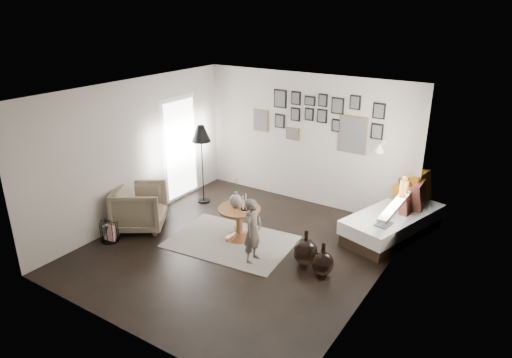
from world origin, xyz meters
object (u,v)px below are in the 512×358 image
Objects in this scene: pedestal_table at (239,224)px; demijohn_small at (323,263)px; daybed at (395,218)px; child at (253,231)px; vase at (236,198)px; armchair at (140,207)px; demijohn_large at (305,252)px; floor_lamp at (201,136)px; magazine_basket at (109,231)px.

pedestal_table is 1.41× the size of demijohn_small.
daybed is 2.02× the size of child.
vase is 0.59× the size of armchair.
child is at bearing -110.65° from daybed.
child is at bearing -154.24° from demijohn_large.
vase reaches higher than demijohn_small.
floor_lamp is 2.50m from magazine_basket.
child is at bearing -37.12° from vase.
demijohn_small reaches higher than magazine_basket.
floor_lamp is (-3.70, -0.72, 1.08)m from daybed.
pedestal_table is 2.07m from floor_lamp.
daybed is at bearing 11.06° from floor_lamp.
vase is at bearing 37.27° from magazine_basket.
floor_lamp is at bearing 52.82° from child.
demijohn_large is at bearing -6.43° from vase.
pedestal_table is at bearing 171.26° from demijohn_small.
magazine_basket is 2.56m from child.
child is (-0.74, -0.36, 0.31)m from demijohn_large.
magazine_basket is at bearing 139.19° from armchair.
vase is 1.79m from floor_lamp.
daybed is 4.52m from armchair.
magazine_basket is 3.65m from demijohn_small.
daybed is 3.78× the size of demijohn_large.
pedestal_table is at bearing -103.44° from armchair.
floor_lamp is 3.11× the size of demijohn_small.
demijohn_small is (3.20, -1.14, -1.19)m from floor_lamp.
floor_lamp is 3.24m from demijohn_large.
child reaches higher than demijohn_small.
floor_lamp is (-1.51, 0.88, 1.12)m from pedestal_table.
vase is 2.80m from daybed.
pedestal_table reaches higher than magazine_basket.
pedestal_table is at bearing -127.38° from daybed.
floor_lamp is (0.22, 1.52, 0.99)m from armchair.
vase is at bearing -101.93° from armchair.
demijohn_large is (2.85, -1.02, -1.17)m from floor_lamp.
armchair is 1.83m from floor_lamp.
demijohn_large is (3.07, 0.50, -0.18)m from armchair.
pedestal_table is at bearing 174.03° from demijohn_large.
magazine_basket is at bearing -142.73° from vase.
armchair is (-3.92, -2.25, 0.09)m from daybed.
pedestal_table is 0.45× the size of floor_lamp.
pedestal_table is 1.85m from armchair.
demijohn_large is at bearing -114.59° from armchair.
floor_lamp is at bearing 148.91° from vase.
floor_lamp reaches higher than magazine_basket.
armchair is 2.42× the size of magazine_basket.
demijohn_small is 0.49× the size of child.
floor_lamp reaches higher than pedestal_table.
armchair is at bearing -133.70° from daybed.
floor_lamp is 2.66m from child.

